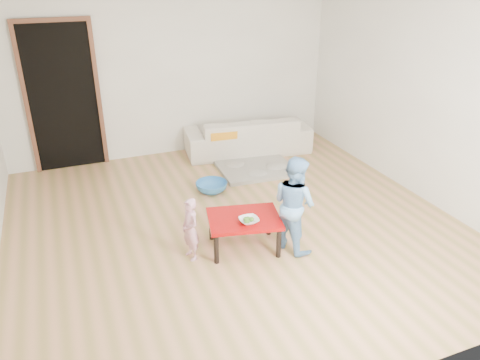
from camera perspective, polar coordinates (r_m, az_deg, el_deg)
floor at (r=5.47m, az=-0.78°, el=-5.35°), size 5.00×5.00×0.01m
back_wall at (r=7.25m, az=-8.19°, el=13.17°), size 5.00×0.02×2.60m
right_wall at (r=6.25m, az=21.38°, el=9.80°), size 0.02×5.00×2.60m
doorway at (r=7.10m, az=-20.76°, el=9.27°), size 1.02×0.08×2.11m
sofa at (r=7.43m, az=0.91°, el=5.55°), size 2.02×1.00×0.57m
cushion at (r=7.10m, az=-2.21°, el=5.86°), size 0.47×0.42×0.12m
red_table at (r=4.95m, az=0.49°, el=-6.43°), size 0.84×0.70×0.37m
bowl at (r=4.75m, az=1.10°, el=-4.96°), size 0.20×0.20×0.05m
broccoli at (r=4.74m, az=1.10°, el=-4.92°), size 0.12×0.12×0.06m
child_pink at (r=4.74m, az=-6.07°, el=-6.00°), size 0.21×0.27×0.67m
child_blue at (r=4.83m, az=6.63°, el=-2.88°), size 0.52×0.59×1.03m
basin at (r=6.19m, az=-3.48°, el=-0.84°), size 0.42×0.42×0.13m
blanket at (r=6.84m, az=1.91°, el=1.46°), size 1.09×0.93×0.05m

